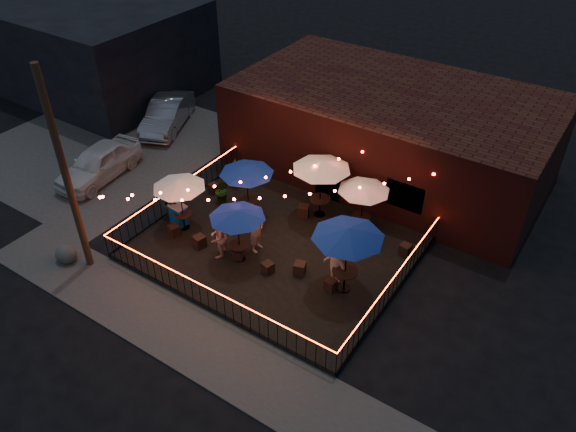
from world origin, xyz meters
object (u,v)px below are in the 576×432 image
Objects in this scene: cafe_table_0 at (179,184)px; cafe_table_3 at (321,166)px; cafe_table_4 at (348,234)px; cafe_table_5 at (364,188)px; cafe_table_2 at (237,215)px; utility_pole at (66,176)px; cafe_table_1 at (247,170)px; cooler at (179,215)px; boulder at (66,254)px.

cafe_table_0 is 0.96× the size of cafe_table_3.
cafe_table_5 is at bearing 108.32° from cafe_table_4.
cafe_table_2 is at bearing -169.17° from cafe_table_4.
cafe_table_2 is (4.68, 3.28, -1.73)m from utility_pole.
cooler is (-2.02, -2.06, -1.76)m from cafe_table_1.
cafe_table_4 reaches higher than boulder.
cafe_table_3 reaches higher than cafe_table_1.
cafe_table_4 is 10.85m from boulder.
cafe_table_5 is 2.55× the size of boulder.
cafe_table_2 is at bearing 34.97° from utility_pole.
cafe_table_1 is 0.91× the size of cafe_table_2.
cafe_table_2 is 2.88× the size of cooler.
utility_pole reaches higher than boulder.
utility_pole is 2.92× the size of cafe_table_0.
cooler is at bearing 70.90° from utility_pole.
cafe_table_0 is 5.65m from cafe_table_3.
cafe_table_1 is (3.28, 5.71, -1.62)m from utility_pole.
cooler is (-4.48, -3.76, -1.94)m from cafe_table_3.
utility_pole is 8.98× the size of boulder.
cafe_table_4 is 3.12× the size of boulder.
cafe_table_4 is at bearing 24.63° from boulder.
cafe_table_1 is at bearing 52.32° from cooler.
cafe_table_3 is 1.03× the size of cafe_table_4.
cafe_table_1 reaches higher than cafe_table_0.
cafe_table_1 is at bearing -158.86° from cafe_table_5.
cafe_table_2 is at bearing -125.82° from cafe_table_5.
cafe_table_1 is at bearing 119.96° from cafe_table_2.
cafe_table_2 is 4.27m from cafe_table_3.
cafe_table_5 is at bearing 0.00° from cafe_table_3.
cafe_table_4 is 3.55m from cafe_table_5.
utility_pole is 9.75m from cafe_table_4.
cafe_table_4 is at bearing 3.91° from cafe_table_0.
cafe_table_3 is 3.06× the size of cooler.
cafe_table_3 is (1.05, 4.12, 0.30)m from cafe_table_2.
utility_pole reaches higher than cafe_table_2.
cooler is at bearing 173.86° from cafe_table_2.
cafe_table_2 reaches higher than boulder.
cafe_table_2 is at bearing -5.41° from cafe_table_0.
utility_pole is 9.47m from cafe_table_3.
cafe_table_4 is 2.98× the size of cooler.
utility_pole is 10.80m from cafe_table_5.
cafe_table_0 is 1.21× the size of cafe_table_5.
utility_pole reaches higher than cooler.
cafe_table_0 is 1.12× the size of cafe_table_1.
cafe_table_4 is (3.03, -3.34, 0.11)m from cafe_table_3.
utility_pole is at bearing -145.03° from cafe_table_2.
cafe_table_2 is 4.18m from cafe_table_4.
cafe_table_1 is 2.74× the size of boulder.
boulder is at bearing -130.39° from cafe_table_3.
cafe_table_0 is 3.10m from cafe_table_2.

